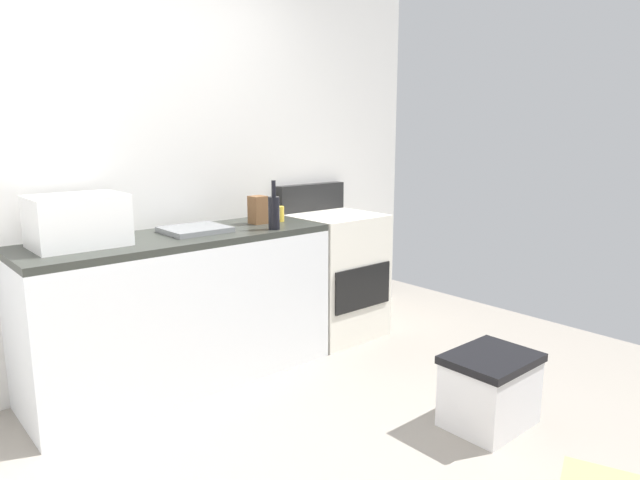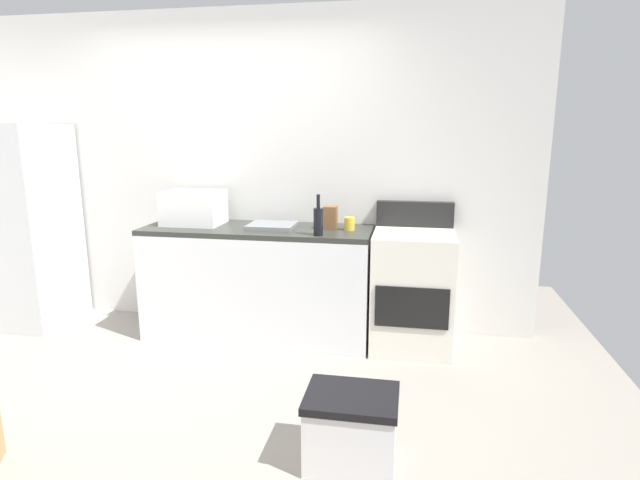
{
  "view_description": "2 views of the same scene",
  "coord_description": "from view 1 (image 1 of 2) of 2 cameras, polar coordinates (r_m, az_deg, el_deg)",
  "views": [
    {
      "loc": [
        -1.17,
        -1.76,
        1.5
      ],
      "look_at": [
        0.85,
        0.57,
        0.89
      ],
      "focal_mm": 31.54,
      "sensor_mm": 36.0,
      "label": 1
    },
    {
      "loc": [
        1.49,
        -2.59,
        1.66
      ],
      "look_at": [
        0.92,
        0.56,
        0.96
      ],
      "focal_mm": 28.66,
      "sensor_mm": 36.0,
      "label": 2
    }
  ],
  "objects": [
    {
      "name": "kitchen_counter",
      "position": [
        3.47,
        -13.81,
        -6.8
      ],
      "size": [
        1.8,
        0.6,
        0.9
      ],
      "color": "silver",
      "rests_on": "ground_plane"
    },
    {
      "name": "storage_bin",
      "position": [
        3.1,
        16.83,
        -14.31
      ],
      "size": [
        0.46,
        0.36,
        0.38
      ],
      "color": "silver",
      "rests_on": "ground_plane"
    },
    {
      "name": "sink_basin",
      "position": [
        3.43,
        -12.57,
        1.05
      ],
      "size": [
        0.36,
        0.32,
        0.03
      ],
      "primitive_type": "cube",
      "color": "slate",
      "rests_on": "kitchen_counter"
    },
    {
      "name": "microwave",
      "position": [
        3.18,
        -23.39,
        1.81
      ],
      "size": [
        0.46,
        0.34,
        0.27
      ],
      "primitive_type": "cube",
      "color": "white",
      "rests_on": "kitchen_counter"
    },
    {
      "name": "wall_back",
      "position": [
        3.52,
        -21.47,
        7.11
      ],
      "size": [
        5.0,
        0.1,
        2.6
      ],
      "primitive_type": "cube",
      "color": "silver",
      "rests_on": "ground_plane"
    },
    {
      "name": "stove_oven",
      "position": [
        4.14,
        1.35,
        -3.34
      ],
      "size": [
        0.6,
        0.61,
        1.1
      ],
      "color": "silver",
      "rests_on": "ground_plane"
    },
    {
      "name": "coffee_mug",
      "position": [
        3.74,
        -4.27,
        2.66
      ],
      "size": [
        0.08,
        0.08,
        0.1
      ],
      "primitive_type": "cylinder",
      "color": "gold",
      "rests_on": "kitchen_counter"
    },
    {
      "name": "wine_bottle",
      "position": [
        3.44,
        -4.7,
        2.89
      ],
      "size": [
        0.07,
        0.07,
        0.3
      ],
      "color": "black",
      "rests_on": "kitchen_counter"
    },
    {
      "name": "knife_block",
      "position": [
        3.66,
        -6.3,
        3.06
      ],
      "size": [
        0.1,
        0.1,
        0.18
      ],
      "primitive_type": "cube",
      "color": "brown",
      "rests_on": "kitchen_counter"
    }
  ]
}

